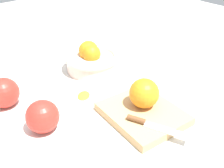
{
  "coord_description": "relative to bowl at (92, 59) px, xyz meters",
  "views": [
    {
      "loc": [
        0.53,
        -0.34,
        0.45
      ],
      "look_at": [
        0.02,
        0.08,
        0.04
      ],
      "focal_mm": 43.58,
      "sensor_mm": 36.0,
      "label": 1
    }
  ],
  "objects": [
    {
      "name": "citrus_peel",
      "position": [
        0.12,
        -0.12,
        -0.03
      ],
      "size": [
        0.06,
        0.06,
        0.01
      ],
      "primitive_type": "ellipsoid",
      "rotation": [
        0.0,
        0.0,
        5.49
      ],
      "color": "orange",
      "rests_on": "ground_plane"
    },
    {
      "name": "orange_on_board",
      "position": [
        0.28,
        -0.04,
        0.02
      ],
      "size": [
        0.08,
        0.08,
        0.08
      ],
      "primitive_type": "sphere",
      "color": "orange",
      "rests_on": "cutting_board"
    },
    {
      "name": "cutting_board",
      "position": [
        0.3,
        -0.05,
        -0.03
      ],
      "size": [
        0.21,
        0.19,
        0.02
      ],
      "primitive_type": "cube",
      "rotation": [
        0.0,
        0.0,
        -0.08
      ],
      "color": "tan",
      "rests_on": "ground_plane"
    },
    {
      "name": "ground_plane",
      "position": [
        0.15,
        -0.13,
        -0.04
      ],
      "size": [
        2.4,
        2.4,
        0.0
      ],
      "primitive_type": "plane",
      "color": "silver"
    },
    {
      "name": "bowl",
      "position": [
        0.0,
        0.0,
        0.0
      ],
      "size": [
        0.18,
        0.18,
        0.1
      ],
      "color": "beige",
      "rests_on": "ground_plane"
    },
    {
      "name": "knife",
      "position": [
        0.35,
        -0.09,
        -0.01
      ],
      "size": [
        0.15,
        0.08,
        0.01
      ],
      "color": "silver",
      "rests_on": "cutting_board"
    },
    {
      "name": "apple_front_center",
      "position": [
        0.18,
        -0.27,
        0.0
      ],
      "size": [
        0.08,
        0.08,
        0.08
      ],
      "primitive_type": "sphere",
      "color": "red",
      "rests_on": "ground_plane"
    },
    {
      "name": "apple_front_left",
      "position": [
        0.02,
        -0.31,
        0.0
      ],
      "size": [
        0.08,
        0.08,
        0.08
      ],
      "primitive_type": "sphere",
      "color": "red",
      "rests_on": "ground_plane"
    }
  ]
}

